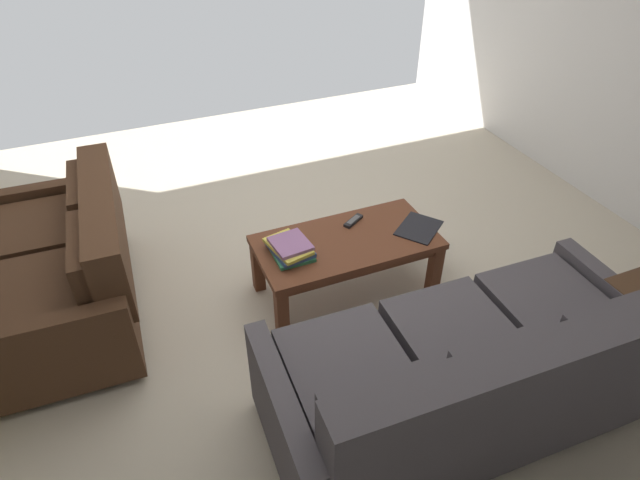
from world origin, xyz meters
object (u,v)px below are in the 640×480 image
at_px(coffee_table, 347,248).
at_px(loveseat_near, 69,267).
at_px(sofa_main, 469,376).
at_px(loose_magazine, 419,228).
at_px(tv_remote, 353,221).
at_px(book_stack, 290,248).

bearing_deg(coffee_table, loveseat_near, -15.93).
relative_size(sofa_main, loose_magazine, 6.59).
relative_size(sofa_main, tv_remote, 11.97).
xyz_separation_m(loveseat_near, book_stack, (-1.23, 0.45, 0.10)).
distance_m(tv_remote, loose_magazine, 0.42).
height_order(loveseat_near, coffee_table, loveseat_near).
bearing_deg(loose_magazine, tv_remote, -159.71).
height_order(sofa_main, loose_magazine, sofa_main).
bearing_deg(loveseat_near, loose_magazine, 165.83).
relative_size(sofa_main, coffee_table, 1.71).
relative_size(loveseat_near, tv_remote, 9.12).
relative_size(book_stack, loose_magazine, 1.10).
distance_m(coffee_table, loose_magazine, 0.48).
height_order(loveseat_near, tv_remote, loveseat_near).
height_order(coffee_table, book_stack, book_stack).
distance_m(sofa_main, coffee_table, 1.13).
distance_m(loveseat_near, coffee_table, 1.66).
xyz_separation_m(coffee_table, loose_magazine, (-0.47, 0.07, 0.07)).
bearing_deg(coffee_table, book_stack, -0.38).
height_order(coffee_table, tv_remote, tv_remote).
distance_m(sofa_main, loveseat_near, 2.33).
distance_m(book_stack, loose_magazine, 0.84).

